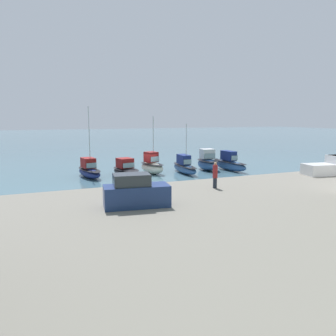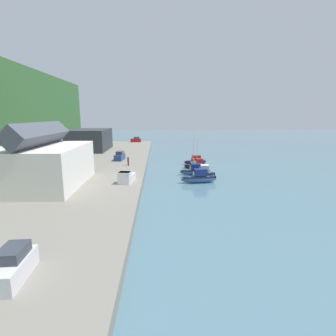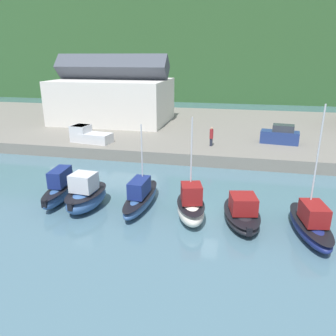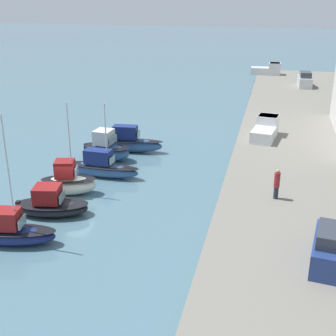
{
  "view_description": "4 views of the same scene",
  "coord_description": "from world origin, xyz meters",
  "px_view_note": "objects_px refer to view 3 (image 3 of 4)",
  "views": [
    {
      "loc": [
        12.82,
        37.51,
        7.0
      ],
      "look_at": [
        -0.82,
        4.39,
        1.43
      ],
      "focal_mm": 35.0,
      "sensor_mm": 36.0,
      "label": 1
    },
    {
      "loc": [
        -57.12,
        8.31,
        12.11
      ],
      "look_at": [
        -4.6,
        6.22,
        1.48
      ],
      "focal_mm": 28.0,
      "sensor_mm": 36.0,
      "label": 2
    },
    {
      "loc": [
        2.07,
        -20.84,
        10.83
      ],
      "look_at": [
        -3.54,
        5.09,
        1.69
      ],
      "focal_mm": 35.0,
      "sensor_mm": 36.0,
      "label": 3
    },
    {
      "loc": [
        29.35,
        14.17,
        14.87
      ],
      "look_at": [
        -4.0,
        6.38,
        1.5
      ],
      "focal_mm": 50.0,
      "sensor_mm": 36.0,
      "label": 4
    }
  ],
  "objects_px": {
    "moored_boat_1": "(86,196)",
    "moored_boat_5": "(310,224)",
    "moored_boat_4": "(242,213)",
    "moored_boat_0": "(63,188)",
    "parked_car_1": "(280,135)",
    "moored_boat_3": "(191,207)",
    "moored_boat_2": "(141,197)",
    "pickup_truck_1": "(88,135)",
    "person_on_quay": "(211,136)"
  },
  "relations": [
    {
      "from": "moored_boat_2",
      "to": "pickup_truck_1",
      "type": "relative_size",
      "value": 1.3
    },
    {
      "from": "moored_boat_4",
      "to": "person_on_quay",
      "type": "bearing_deg",
      "value": 91.58
    },
    {
      "from": "moored_boat_4",
      "to": "moored_boat_2",
      "type": "bearing_deg",
      "value": 161.65
    },
    {
      "from": "moored_boat_4",
      "to": "parked_car_1",
      "type": "relative_size",
      "value": 1.23
    },
    {
      "from": "moored_boat_0",
      "to": "parked_car_1",
      "type": "height_order",
      "value": "parked_car_1"
    },
    {
      "from": "moored_boat_1",
      "to": "parked_car_1",
      "type": "relative_size",
      "value": 1.05
    },
    {
      "from": "moored_boat_0",
      "to": "moored_boat_5",
      "type": "distance_m",
      "value": 18.19
    },
    {
      "from": "moored_boat_3",
      "to": "parked_car_1",
      "type": "relative_size",
      "value": 1.62
    },
    {
      "from": "moored_boat_2",
      "to": "person_on_quay",
      "type": "relative_size",
      "value": 3.02
    },
    {
      "from": "moored_boat_5",
      "to": "person_on_quay",
      "type": "distance_m",
      "value": 17.66
    },
    {
      "from": "moored_boat_1",
      "to": "moored_boat_5",
      "type": "distance_m",
      "value": 15.49
    },
    {
      "from": "moored_boat_1",
      "to": "moored_boat_4",
      "type": "xyz_separation_m",
      "value": [
        11.26,
        0.09,
        -0.29
      ]
    },
    {
      "from": "moored_boat_1",
      "to": "moored_boat_5",
      "type": "bearing_deg",
      "value": 2.55
    },
    {
      "from": "moored_boat_1",
      "to": "moored_boat_4",
      "type": "relative_size",
      "value": 0.85
    },
    {
      "from": "moored_boat_0",
      "to": "pickup_truck_1",
      "type": "distance_m",
      "value": 13.28
    },
    {
      "from": "moored_boat_4",
      "to": "parked_car_1",
      "type": "xyz_separation_m",
      "value": [
        4.17,
        17.99,
        1.43
      ]
    },
    {
      "from": "moored_boat_1",
      "to": "parked_car_1",
      "type": "bearing_deg",
      "value": 54.48
    },
    {
      "from": "pickup_truck_1",
      "to": "moored_boat_5",
      "type": "bearing_deg",
      "value": -115.56
    },
    {
      "from": "moored_boat_5",
      "to": "person_on_quay",
      "type": "height_order",
      "value": "moored_boat_5"
    },
    {
      "from": "moored_boat_0",
      "to": "person_on_quay",
      "type": "xyz_separation_m",
      "value": [
        10.43,
        13.92,
        1.43
      ]
    },
    {
      "from": "moored_boat_1",
      "to": "moored_boat_3",
      "type": "xyz_separation_m",
      "value": [
        7.82,
        -0.17,
        -0.03
      ]
    },
    {
      "from": "pickup_truck_1",
      "to": "moored_boat_1",
      "type": "bearing_deg",
      "value": -147.36
    },
    {
      "from": "moored_boat_0",
      "to": "moored_boat_2",
      "type": "relative_size",
      "value": 1.03
    },
    {
      "from": "moored_boat_3",
      "to": "moored_boat_4",
      "type": "distance_m",
      "value": 3.46
    },
    {
      "from": "moored_boat_1",
      "to": "parked_car_1",
      "type": "distance_m",
      "value": 23.8
    },
    {
      "from": "moored_boat_5",
      "to": "person_on_quay",
      "type": "bearing_deg",
      "value": 106.35
    },
    {
      "from": "moored_boat_1",
      "to": "moored_boat_5",
      "type": "xyz_separation_m",
      "value": [
        15.48,
        -0.65,
        -0.21
      ]
    },
    {
      "from": "moored_boat_5",
      "to": "person_on_quay",
      "type": "relative_size",
      "value": 3.85
    },
    {
      "from": "moored_boat_0",
      "to": "moored_boat_1",
      "type": "xyz_separation_m",
      "value": [
        2.61,
        -1.28,
        0.11
      ]
    },
    {
      "from": "moored_boat_5",
      "to": "pickup_truck_1",
      "type": "height_order",
      "value": "moored_boat_5"
    },
    {
      "from": "moored_boat_0",
      "to": "moored_boat_1",
      "type": "height_order",
      "value": "moored_boat_1"
    },
    {
      "from": "moored_boat_3",
      "to": "moored_boat_5",
      "type": "bearing_deg",
      "value": -18.56
    },
    {
      "from": "moored_boat_4",
      "to": "moored_boat_5",
      "type": "height_order",
      "value": "moored_boat_5"
    },
    {
      "from": "moored_boat_2",
      "to": "parked_car_1",
      "type": "distance_m",
      "value": 20.65
    },
    {
      "from": "moored_boat_5",
      "to": "person_on_quay",
      "type": "xyz_separation_m",
      "value": [
        -7.66,
        15.84,
        1.53
      ]
    },
    {
      "from": "moored_boat_2",
      "to": "moored_boat_4",
      "type": "distance_m",
      "value": 7.43
    },
    {
      "from": "person_on_quay",
      "to": "pickup_truck_1",
      "type": "bearing_deg",
      "value": -175.1
    },
    {
      "from": "pickup_truck_1",
      "to": "moored_boat_0",
      "type": "bearing_deg",
      "value": -155.4
    },
    {
      "from": "pickup_truck_1",
      "to": "person_on_quay",
      "type": "height_order",
      "value": "person_on_quay"
    },
    {
      "from": "moored_boat_0",
      "to": "moored_boat_5",
      "type": "bearing_deg",
      "value": -10.67
    },
    {
      "from": "moored_boat_3",
      "to": "person_on_quay",
      "type": "distance_m",
      "value": 15.41
    },
    {
      "from": "pickup_truck_1",
      "to": "moored_boat_2",
      "type": "bearing_deg",
      "value": -133.47
    },
    {
      "from": "moored_boat_4",
      "to": "parked_car_1",
      "type": "bearing_deg",
      "value": 65.7
    },
    {
      "from": "moored_boat_1",
      "to": "person_on_quay",
      "type": "height_order",
      "value": "person_on_quay"
    },
    {
      "from": "moored_boat_1",
      "to": "moored_boat_5",
      "type": "height_order",
      "value": "moored_boat_5"
    },
    {
      "from": "parked_car_1",
      "to": "moored_boat_2",
      "type": "bearing_deg",
      "value": 153.73
    },
    {
      "from": "moored_boat_2",
      "to": "moored_boat_5",
      "type": "xyz_separation_m",
      "value": [
        11.59,
        -1.66,
        -0.01
      ]
    },
    {
      "from": "person_on_quay",
      "to": "moored_boat_0",
      "type": "bearing_deg",
      "value": -126.85
    },
    {
      "from": "moored_boat_0",
      "to": "moored_boat_4",
      "type": "relative_size",
      "value": 1.23
    },
    {
      "from": "moored_boat_1",
      "to": "pickup_truck_1",
      "type": "height_order",
      "value": "pickup_truck_1"
    }
  ]
}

